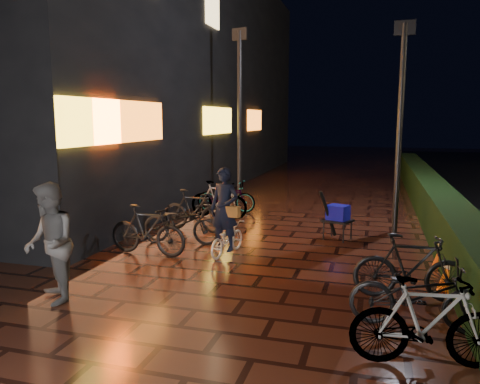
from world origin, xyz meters
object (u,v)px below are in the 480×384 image
(cyclist, at_px, (226,223))
(traffic_barrier, at_px, (449,258))
(cart_assembly, at_px, (337,214))
(bystander_person, at_px, (50,243))

(cyclist, relative_size, traffic_barrier, 1.03)
(cyclist, height_order, cart_assembly, cyclist)
(bystander_person, distance_m, traffic_barrier, 6.36)
(bystander_person, xyz_separation_m, traffic_barrier, (5.71, 2.74, -0.54))
(traffic_barrier, height_order, cart_assembly, cart_assembly)
(bystander_person, height_order, traffic_barrier, bystander_person)
(traffic_barrier, bearing_deg, bystander_person, -154.39)
(cyclist, bearing_deg, cart_assembly, 42.17)
(bystander_person, relative_size, cart_assembly, 1.58)
(bystander_person, xyz_separation_m, cyclist, (1.70, 2.98, -0.23))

